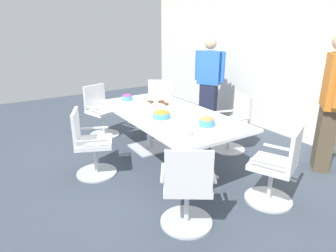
{
  "coord_description": "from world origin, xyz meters",
  "views": [
    {
      "loc": [
        3.36,
        -2.16,
        1.96
      ],
      "look_at": [
        0.0,
        0.0,
        0.55
      ],
      "focal_mm": 31.41,
      "sensor_mm": 36.0,
      "label": 1
    }
  ],
  "objects_px": {
    "office_chair_4": "(90,147)",
    "snack_bowl_chips_orange": "(162,114)",
    "office_chair_0": "(277,170)",
    "plate_stack": "(182,132)",
    "donut_platter": "(156,104)",
    "office_chair_3": "(101,114)",
    "office_chair_2": "(159,107)",
    "snack_bowl_candy_mix": "(127,97)",
    "snack_bowl_cookies": "(207,121)",
    "person_standing_0": "(209,80)",
    "conference_table": "(168,121)",
    "person_standing_1": "(331,101)",
    "office_chair_5": "(187,191)",
    "office_chair_1": "(233,126)"
  },
  "relations": [
    {
      "from": "office_chair_4",
      "to": "snack_bowl_chips_orange",
      "type": "distance_m",
      "value": 1.04
    },
    {
      "from": "office_chair_0",
      "to": "plate_stack",
      "type": "relative_size",
      "value": 3.94
    },
    {
      "from": "office_chair_0",
      "to": "plate_stack",
      "type": "height_order",
      "value": "office_chair_0"
    },
    {
      "from": "snack_bowl_chips_orange",
      "to": "donut_platter",
      "type": "relative_size",
      "value": 0.59
    },
    {
      "from": "office_chair_3",
      "to": "donut_platter",
      "type": "xyz_separation_m",
      "value": [
        1.14,
        0.49,
        0.36
      ]
    },
    {
      "from": "office_chair_2",
      "to": "snack_bowl_candy_mix",
      "type": "height_order",
      "value": "office_chair_2"
    },
    {
      "from": "snack_bowl_cookies",
      "to": "plate_stack",
      "type": "height_order",
      "value": "snack_bowl_cookies"
    },
    {
      "from": "office_chair_3",
      "to": "office_chair_4",
      "type": "distance_m",
      "value": 1.51
    },
    {
      "from": "person_standing_0",
      "to": "office_chair_2",
      "type": "bearing_deg",
      "value": 43.7
    },
    {
      "from": "conference_table",
      "to": "snack_bowl_chips_orange",
      "type": "height_order",
      "value": "snack_bowl_chips_orange"
    },
    {
      "from": "office_chair_4",
      "to": "snack_bowl_cookies",
      "type": "height_order",
      "value": "office_chair_4"
    },
    {
      "from": "person_standing_1",
      "to": "conference_table",
      "type": "bearing_deg",
      "value": 101.81
    },
    {
      "from": "office_chair_2",
      "to": "person_standing_1",
      "type": "relative_size",
      "value": 0.49
    },
    {
      "from": "office_chair_0",
      "to": "snack_bowl_candy_mix",
      "type": "bearing_deg",
      "value": 80.33
    },
    {
      "from": "office_chair_0",
      "to": "person_standing_0",
      "type": "xyz_separation_m",
      "value": [
        -2.63,
        1.22,
        0.47
      ]
    },
    {
      "from": "office_chair_5",
      "to": "donut_platter",
      "type": "relative_size",
      "value": 2.29
    },
    {
      "from": "office_chair_2",
      "to": "snack_bowl_chips_orange",
      "type": "xyz_separation_m",
      "value": [
        1.52,
        -0.86,
        0.4
      ]
    },
    {
      "from": "conference_table",
      "to": "snack_bowl_chips_orange",
      "type": "bearing_deg",
      "value": -52.47
    },
    {
      "from": "office_chair_1",
      "to": "office_chair_3",
      "type": "height_order",
      "value": "same"
    },
    {
      "from": "conference_table",
      "to": "snack_bowl_chips_orange",
      "type": "relative_size",
      "value": 10.27
    },
    {
      "from": "office_chair_2",
      "to": "person_standing_1",
      "type": "height_order",
      "value": "person_standing_1"
    },
    {
      "from": "conference_table",
      "to": "person_standing_0",
      "type": "distance_m",
      "value": 1.99
    },
    {
      "from": "office_chair_5",
      "to": "person_standing_1",
      "type": "relative_size",
      "value": 0.49
    },
    {
      "from": "office_chair_5",
      "to": "snack_bowl_chips_orange",
      "type": "bearing_deg",
      "value": 103.36
    },
    {
      "from": "office_chair_1",
      "to": "snack_bowl_candy_mix",
      "type": "relative_size",
      "value": 5.32
    },
    {
      "from": "office_chair_5",
      "to": "snack_bowl_cookies",
      "type": "distance_m",
      "value": 1.08
    },
    {
      "from": "office_chair_2",
      "to": "person_standing_0",
      "type": "xyz_separation_m",
      "value": [
        0.3,
        1.0,
        0.47
      ]
    },
    {
      "from": "office_chair_5",
      "to": "donut_platter",
      "type": "distance_m",
      "value": 1.97
    },
    {
      "from": "person_standing_0",
      "to": "snack_bowl_candy_mix",
      "type": "height_order",
      "value": "person_standing_0"
    },
    {
      "from": "snack_bowl_chips_orange",
      "to": "office_chair_1",
      "type": "bearing_deg",
      "value": 87.84
    },
    {
      "from": "snack_bowl_chips_orange",
      "to": "plate_stack",
      "type": "xyz_separation_m",
      "value": [
        0.65,
        -0.12,
        -0.03
      ]
    },
    {
      "from": "person_standing_0",
      "to": "plate_stack",
      "type": "xyz_separation_m",
      "value": [
        1.87,
        -1.98,
        -0.1
      ]
    },
    {
      "from": "office_chair_0",
      "to": "plate_stack",
      "type": "xyz_separation_m",
      "value": [
        -0.76,
        -0.76,
        0.37
      ]
    },
    {
      "from": "office_chair_3",
      "to": "snack_bowl_cookies",
      "type": "relative_size",
      "value": 4.52
    },
    {
      "from": "person_standing_1",
      "to": "snack_bowl_candy_mix",
      "type": "distance_m",
      "value": 2.99
    },
    {
      "from": "conference_table",
      "to": "donut_platter",
      "type": "distance_m",
      "value": 0.45
    },
    {
      "from": "office_chair_4",
      "to": "office_chair_5",
      "type": "xyz_separation_m",
      "value": [
        1.58,
        0.44,
        0.0
      ]
    },
    {
      "from": "snack_bowl_cookies",
      "to": "plate_stack",
      "type": "bearing_deg",
      "value": -78.82
    },
    {
      "from": "office_chair_0",
      "to": "plate_stack",
      "type": "bearing_deg",
      "value": 111.63
    },
    {
      "from": "conference_table",
      "to": "plate_stack",
      "type": "height_order",
      "value": "plate_stack"
    },
    {
      "from": "office_chair_2",
      "to": "office_chair_3",
      "type": "height_order",
      "value": "same"
    },
    {
      "from": "snack_bowl_candy_mix",
      "to": "plate_stack",
      "type": "bearing_deg",
      "value": -4.56
    },
    {
      "from": "conference_table",
      "to": "snack_bowl_candy_mix",
      "type": "relative_size",
      "value": 14.04
    },
    {
      "from": "office_chair_4",
      "to": "person_standing_1",
      "type": "bearing_deg",
      "value": 83.78
    },
    {
      "from": "conference_table",
      "to": "office_chair_2",
      "type": "height_order",
      "value": "office_chair_2"
    },
    {
      "from": "office_chair_3",
      "to": "person_standing_0",
      "type": "xyz_separation_m",
      "value": [
        0.5,
        2.09,
        0.47
      ]
    },
    {
      "from": "office_chair_1",
      "to": "office_chair_3",
      "type": "bearing_deg",
      "value": 56.52
    },
    {
      "from": "conference_table",
      "to": "donut_platter",
      "type": "bearing_deg",
      "value": 172.36
    },
    {
      "from": "office_chair_2",
      "to": "snack_bowl_cookies",
      "type": "relative_size",
      "value": 4.52
    },
    {
      "from": "person_standing_0",
      "to": "snack_bowl_chips_orange",
      "type": "height_order",
      "value": "person_standing_0"
    }
  ]
}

